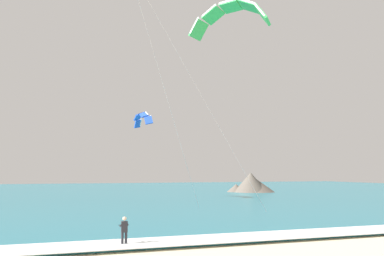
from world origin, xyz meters
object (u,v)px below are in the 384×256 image
object	(u,v)px
kite_distant	(142,118)
kite_primary	(229,15)
kitesurfer	(124,230)
surfboard	(124,248)

from	to	relation	value
kite_distant	kite_primary	bearing A→B (deg)	-86.82
kitesurfer	kite_primary	distance (m)	20.25
surfboard	kitesurfer	world-z (taller)	kitesurfer
kitesurfer	kite_primary	bearing A→B (deg)	36.61
kite_distant	kitesurfer	bearing A→B (deg)	-102.94
surfboard	kite_primary	xyz separation A→B (m)	(9.67, 7.20, 17.20)
surfboard	kite_distant	distance (m)	38.16
kitesurfer	kite_distant	world-z (taller)	kite_distant
kite_primary	kite_distant	world-z (taller)	kite_primary
surfboard	kite_distant	bearing A→B (deg)	77.07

